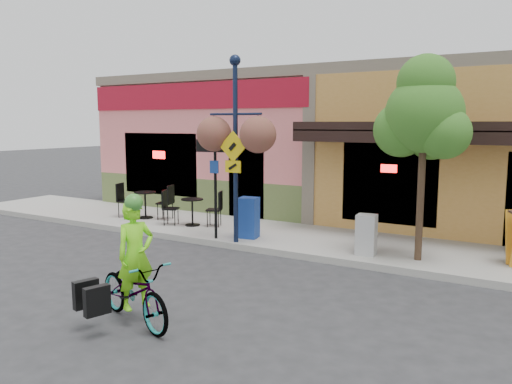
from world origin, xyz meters
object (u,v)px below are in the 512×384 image
(bicycle, at_px, (134,291))
(newspaper_box_grey, at_px, (366,235))
(newspaper_box_blue, at_px, (249,218))
(one_way_sign, at_px, (215,190))
(street_tree, at_px, (422,158))
(lamp_post, at_px, (236,150))
(building, at_px, (388,144))
(cyclist_rider, at_px, (136,272))

(bicycle, relative_size, newspaper_box_grey, 2.15)
(newspaper_box_blue, relative_size, newspaper_box_grey, 1.15)
(newspaper_box_blue, bearing_deg, one_way_sign, -153.48)
(one_way_sign, relative_size, street_tree, 0.57)
(lamp_post, height_order, newspaper_box_blue, lamp_post)
(one_way_sign, height_order, newspaper_box_grey, one_way_sign)
(bicycle, bearing_deg, one_way_sign, 38.51)
(street_tree, bearing_deg, newspaper_box_grey, -172.39)
(building, distance_m, cyclist_rider, 11.45)
(lamp_post, height_order, one_way_sign, lamp_post)
(cyclist_rider, xyz_separation_m, one_way_sign, (-1.77, 4.56, 0.56))
(cyclist_rider, height_order, one_way_sign, one_way_sign)
(bicycle, distance_m, cyclist_rider, 0.30)
(street_tree, bearing_deg, one_way_sign, -173.72)
(newspaper_box_grey, relative_size, street_tree, 0.21)
(building, bearing_deg, newspaper_box_blue, -104.02)
(newspaper_box_blue, distance_m, newspaper_box_grey, 2.98)
(lamp_post, distance_m, newspaper_box_grey, 3.49)
(cyclist_rider, xyz_separation_m, newspaper_box_grey, (1.85, 4.93, -0.21))
(street_tree, bearing_deg, cyclist_rider, -119.77)
(cyclist_rider, relative_size, newspaper_box_blue, 1.59)
(one_way_sign, height_order, newspaper_box_blue, one_way_sign)
(bicycle, distance_m, one_way_sign, 4.95)
(building, distance_m, newspaper_box_blue, 6.70)
(one_way_sign, distance_m, newspaper_box_grey, 3.72)
(building, relative_size, one_way_sign, 7.61)
(building, height_order, lamp_post, building)
(lamp_post, distance_m, street_tree, 4.09)
(building, distance_m, street_tree, 6.73)
(bicycle, bearing_deg, street_tree, -12.32)
(building, height_order, street_tree, building)
(one_way_sign, distance_m, street_tree, 4.78)
(cyclist_rider, height_order, lamp_post, lamp_post)
(lamp_post, bearing_deg, one_way_sign, 173.79)
(street_tree, bearing_deg, newspaper_box_blue, -179.40)
(one_way_sign, bearing_deg, lamp_post, -15.98)
(building, xyz_separation_m, lamp_post, (-1.60, -6.85, 0.05))
(one_way_sign, xyz_separation_m, newspaper_box_grey, (3.62, 0.37, -0.77))
(newspaper_box_grey, distance_m, street_tree, 1.96)
(building, relative_size, lamp_post, 4.22)
(newspaper_box_blue, bearing_deg, building, 66.34)
(lamp_post, xyz_separation_m, one_way_sign, (-0.62, 0.07, -0.96))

